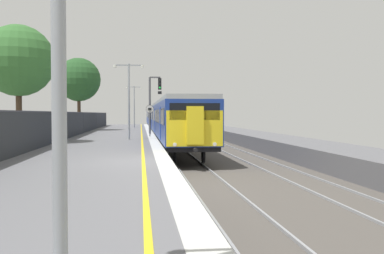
{
  "coord_description": "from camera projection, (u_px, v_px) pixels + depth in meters",
  "views": [
    {
      "loc": [
        -0.45,
        -15.89,
        1.72
      ],
      "look_at": [
        1.89,
        3.92,
        1.11
      ],
      "focal_mm": 40.98,
      "sensor_mm": 36.0,
      "label": 1
    }
  ],
  "objects": [
    {
      "name": "platform_lamp_mid",
      "position": [
        129.0,
        94.0,
        29.08
      ],
      "size": [
        2.0,
        0.2,
        5.04
      ],
      "color": "#93999E",
      "rests_on": "ground"
    },
    {
      "name": "platform_lamp_far",
      "position": [
        134.0,
        103.0,
        54.08
      ],
      "size": [
        2.0,
        0.2,
        5.11
      ],
      "color": "#93999E",
      "rests_on": "ground"
    },
    {
      "name": "signal_gantry",
      "position": [
        153.0,
        98.0,
        37.3
      ],
      "size": [
        1.1,
        0.24,
        4.87
      ],
      "color": "#47474C",
      "rests_on": "ground"
    },
    {
      "name": "ground",
      "position": [
        225.0,
        177.0,
        16.2
      ],
      "size": [
        17.4,
        110.0,
        1.21
      ],
      "color": "slate"
    },
    {
      "name": "speed_limit_sign",
      "position": [
        150.0,
        116.0,
        32.69
      ],
      "size": [
        0.59,
        0.08,
        2.36
      ],
      "color": "#59595B",
      "rests_on": "ground"
    },
    {
      "name": "background_tree_centre",
      "position": [
        18.0,
        62.0,
        25.48
      ],
      "size": [
        4.16,
        4.16,
        6.88
      ],
      "color": "#473323",
      "rests_on": "ground"
    },
    {
      "name": "background_tree_left",
      "position": [
        79.0,
        81.0,
        44.83
      ],
      "size": [
        4.43,
        4.43,
        7.43
      ],
      "color": "#473323",
      "rests_on": "ground"
    },
    {
      "name": "commuter_train_at_platform",
      "position": [
        162.0,
        117.0,
        51.05
      ],
      "size": [
        2.83,
        61.83,
        3.81
      ],
      "color": "navy",
      "rests_on": "ground"
    }
  ]
}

